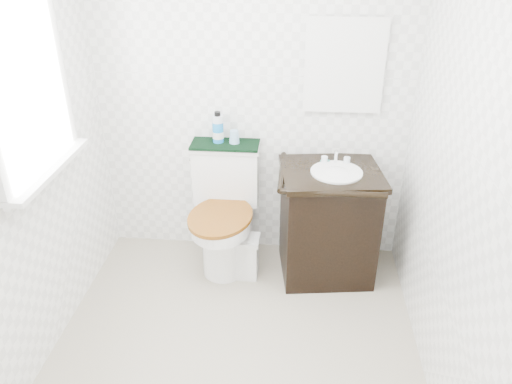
# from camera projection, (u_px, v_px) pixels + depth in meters

# --- Properties ---
(floor) EXTENTS (2.40, 2.40, 0.00)m
(floor) POSITION_uv_depth(u_px,v_px,m) (234.00, 358.00, 2.95)
(floor) COLOR #B2A98F
(floor) RESTS_ON ground
(wall_back) EXTENTS (2.40, 0.00, 2.40)m
(wall_back) POSITION_uv_depth(u_px,v_px,m) (252.00, 99.00, 3.43)
(wall_back) COLOR white
(wall_back) RESTS_ON ground
(wall_front) EXTENTS (2.40, 0.00, 2.40)m
(wall_front) POSITION_uv_depth(u_px,v_px,m) (168.00, 378.00, 1.33)
(wall_front) COLOR white
(wall_front) RESTS_ON ground
(wall_left) EXTENTS (0.00, 2.40, 2.40)m
(wall_left) POSITION_uv_depth(u_px,v_px,m) (8.00, 168.00, 2.47)
(wall_left) COLOR white
(wall_left) RESTS_ON ground
(wall_right) EXTENTS (0.00, 2.40, 2.40)m
(wall_right) POSITION_uv_depth(u_px,v_px,m) (465.00, 186.00, 2.30)
(wall_right) COLOR white
(wall_right) RESTS_ON ground
(window) EXTENTS (0.02, 0.70, 0.90)m
(window) POSITION_uv_depth(u_px,v_px,m) (23.00, 85.00, 2.52)
(window) COLOR white
(window) RESTS_ON wall_left
(mirror) EXTENTS (0.50, 0.02, 0.60)m
(mirror) POSITION_uv_depth(u_px,v_px,m) (344.00, 66.00, 3.25)
(mirror) COLOR silver
(mirror) RESTS_ON wall_back
(toilet) EXTENTS (0.51, 0.68, 0.89)m
(toilet) POSITION_uv_depth(u_px,v_px,m) (225.00, 217.00, 3.63)
(toilet) COLOR white
(toilet) RESTS_ON floor
(vanity) EXTENTS (0.73, 0.65, 0.92)m
(vanity) POSITION_uv_depth(u_px,v_px,m) (328.00, 221.00, 3.50)
(vanity) COLOR black
(vanity) RESTS_ON floor
(trash_bin) EXTENTS (0.23, 0.18, 0.32)m
(trash_bin) POSITION_uv_depth(u_px,v_px,m) (244.00, 256.00, 3.58)
(trash_bin) COLOR white
(trash_bin) RESTS_ON floor
(towel) EXTENTS (0.48, 0.22, 0.02)m
(towel) POSITION_uv_depth(u_px,v_px,m) (225.00, 144.00, 3.49)
(towel) COLOR black
(towel) RESTS_ON toilet
(mouthwash_bottle) EXTENTS (0.08, 0.08, 0.22)m
(mouthwash_bottle) POSITION_uv_depth(u_px,v_px,m) (218.00, 128.00, 3.46)
(mouthwash_bottle) COLOR #1778C7
(mouthwash_bottle) RESTS_ON towel
(cup) EXTENTS (0.07, 0.07, 0.09)m
(cup) POSITION_uv_depth(u_px,v_px,m) (234.00, 137.00, 3.47)
(cup) COLOR #80AFD3
(cup) RESTS_ON towel
(soap_bar) EXTENTS (0.07, 0.05, 0.02)m
(soap_bar) POSITION_uv_depth(u_px,v_px,m) (325.00, 161.00, 3.43)
(soap_bar) COLOR #197A6D
(soap_bar) RESTS_ON vanity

